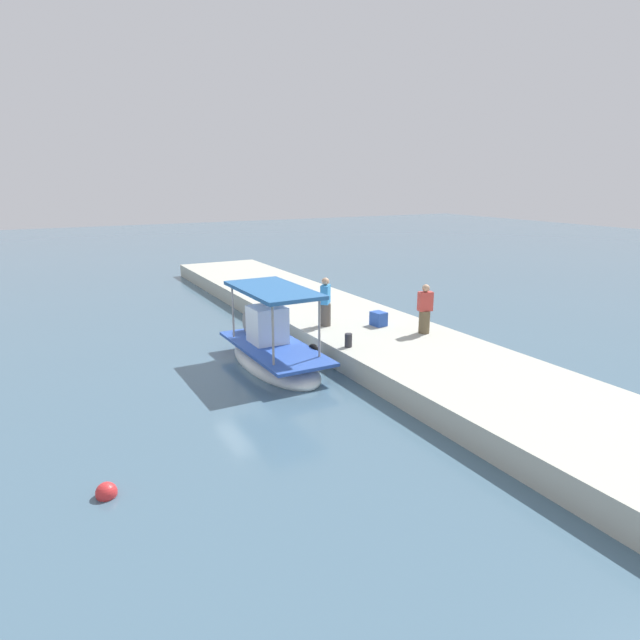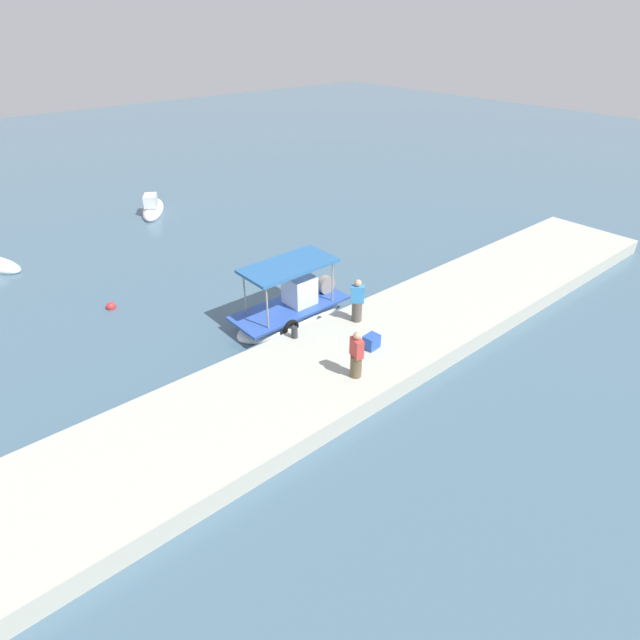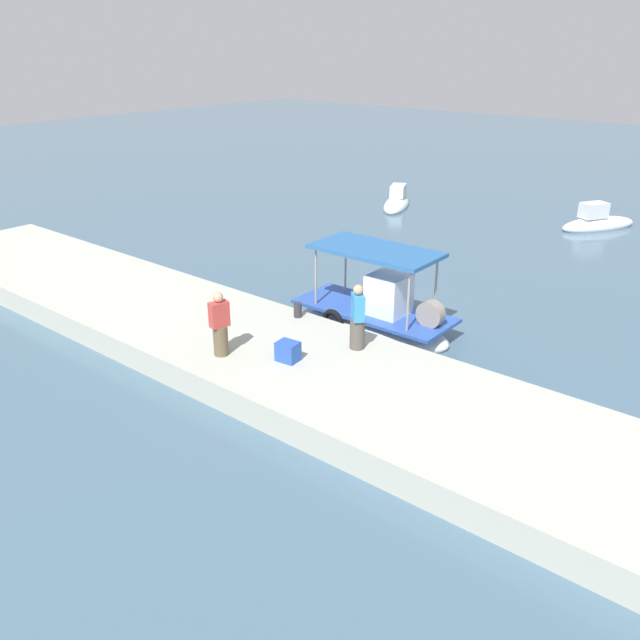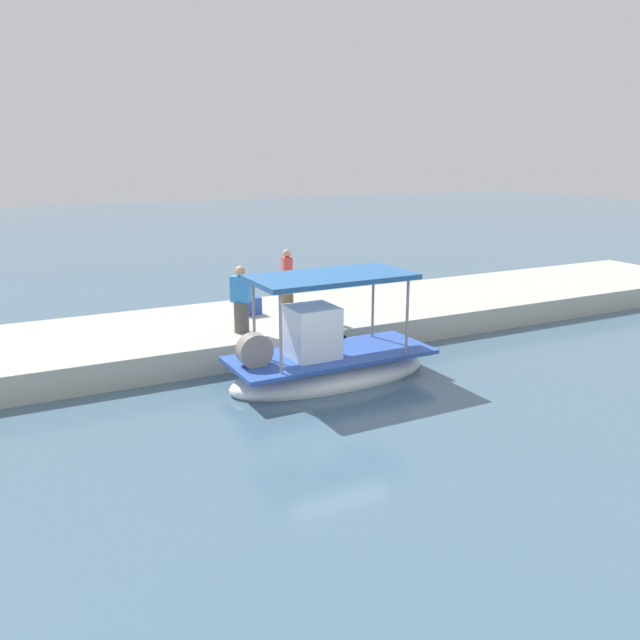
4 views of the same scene
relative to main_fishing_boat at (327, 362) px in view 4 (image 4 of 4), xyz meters
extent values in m
plane|color=#456478|center=(0.36, 0.46, -0.46)|extent=(120.00, 120.00, 0.00)
cube|color=#B3B5A7|center=(0.36, -3.99, -0.11)|extent=(36.00, 4.84, 0.72)
ellipsoid|color=white|center=(-0.09, 0.01, -0.35)|extent=(5.23, 2.09, 0.92)
cube|color=#2E53B0|center=(-0.09, 0.01, 0.16)|extent=(5.02, 2.08, 0.10)
cube|color=white|center=(0.43, 0.01, 0.77)|extent=(1.11, 1.12, 1.32)
cylinder|color=gray|center=(1.57, 0.80, 1.07)|extent=(0.07, 0.07, 1.91)
cylinder|color=gray|center=(1.59, -0.74, 1.07)|extent=(0.07, 0.07, 1.91)
cylinder|color=gray|center=(-1.76, 0.75, 1.07)|extent=(0.07, 0.07, 1.91)
cylinder|color=gray|center=(-1.74, -0.78, 1.07)|extent=(0.07, 0.07, 1.91)
cube|color=#295F9D|center=(-0.09, 0.01, 2.08)|extent=(3.86, 1.98, 0.12)
torus|color=black|center=(-0.86, -1.05, -0.04)|extent=(0.74, 0.19, 0.74)
cylinder|color=gray|center=(1.89, 0.03, 0.56)|extent=(0.80, 0.36, 0.80)
cylinder|color=#554E47|center=(1.22, -2.62, 0.67)|extent=(0.56, 0.56, 0.83)
cube|color=#348BD4|center=(1.22, -2.62, 1.43)|extent=(0.56, 0.54, 0.69)
sphere|color=tan|center=(1.22, -2.62, 1.91)|extent=(0.27, 0.27, 0.27)
cylinder|color=brown|center=(-1.28, -5.20, 0.65)|extent=(0.47, 0.47, 0.81)
cube|color=#C5413A|center=(-1.28, -5.20, 1.39)|extent=(0.38, 0.54, 0.67)
sphere|color=tan|center=(-1.28, -5.20, 1.86)|extent=(0.26, 0.26, 0.26)
cylinder|color=#2D2D33|center=(-1.42, -2.02, 0.47)|extent=(0.24, 0.24, 0.44)
cube|color=#2951B1|center=(0.30, -4.35, 0.51)|extent=(0.59, 0.49, 0.51)
camera|label=1|loc=(-15.61, 6.64, 5.49)|focal=30.31mm
camera|label=2|loc=(-10.97, -14.85, 10.76)|focal=28.56mm
camera|label=3|loc=(10.67, -15.63, 7.91)|focal=37.31mm
camera|label=4|loc=(6.90, 13.12, 4.92)|focal=36.12mm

